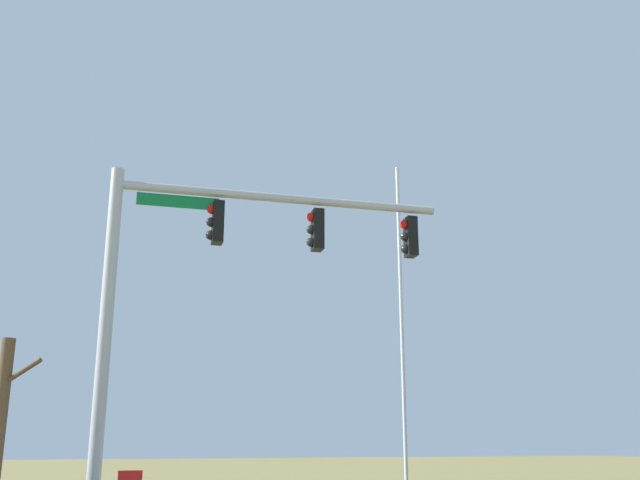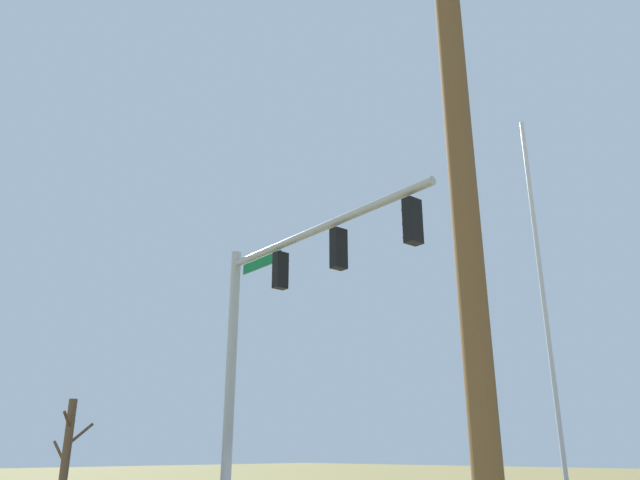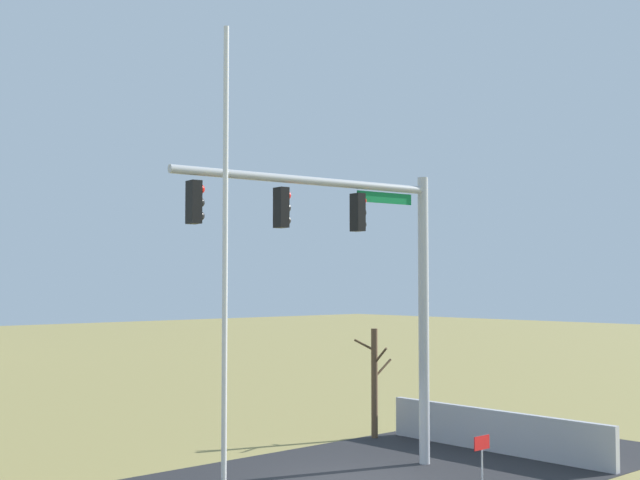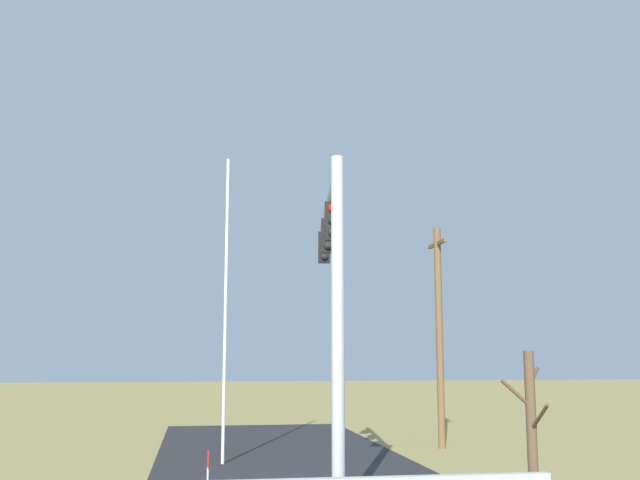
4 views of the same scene
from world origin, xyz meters
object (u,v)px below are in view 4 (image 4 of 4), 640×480
utility_pole (439,331)px  open_sign (208,466)px  signal_mast (332,267)px  bare_tree (532,435)px  flagpole (225,307)px

utility_pole → open_sign: (9.62, -8.42, -3.24)m
signal_mast → utility_pole: (-8.59, 5.49, -1.27)m
bare_tree → open_sign: bare_tree is taller
utility_pole → bare_tree: size_ratio=2.37×
signal_mast → bare_tree: bearing=40.1°
signal_mast → flagpole: (-5.92, -2.36, -0.63)m
signal_mast → flagpole: flagpole is taller
flagpole → utility_pole: size_ratio=1.20×
flagpole → open_sign: bearing=-4.6°
signal_mast → utility_pole: size_ratio=0.95×
signal_mast → bare_tree: 6.22m
signal_mast → bare_tree: signal_mast is taller
open_sign → bare_tree: bearing=65.5°
flagpole → bare_tree: (9.76, 5.59, -3.04)m
utility_pole → flagpole: bearing=-71.2°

